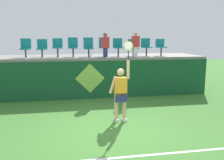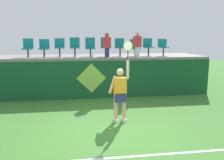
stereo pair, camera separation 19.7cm
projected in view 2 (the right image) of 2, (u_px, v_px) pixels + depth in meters
name	position (u px, v px, depth m)	size (l,w,h in m)	color
ground_plane	(113.00, 131.00, 6.69)	(40.00, 40.00, 0.00)	#3D752D
court_back_wall	(100.00, 79.00, 10.22)	(10.02, 0.20, 1.63)	#144C28
spectator_platform	(97.00, 57.00, 11.29)	(10.02, 2.61, 0.12)	gray
court_baseline_stripe	(123.00, 157.00, 5.19)	(9.02, 0.08, 0.01)	white
tennis_player	(120.00, 92.00, 7.30)	(0.75, 0.27, 2.50)	white
tennis_ball	(110.00, 129.00, 6.71)	(0.07, 0.07, 0.07)	#D1E533
water_bottle	(93.00, 55.00, 10.15)	(0.07, 0.07, 0.23)	white
stadium_chair_0	(28.00, 47.00, 10.32)	(0.44, 0.42, 0.82)	#38383D
stadium_chair_1	(44.00, 47.00, 10.42)	(0.44, 0.42, 0.79)	#38383D
stadium_chair_2	(60.00, 46.00, 10.51)	(0.44, 0.42, 0.83)	#38383D
stadium_chair_3	(75.00, 46.00, 10.61)	(0.44, 0.42, 0.87)	#38383D
stadium_chair_4	(90.00, 46.00, 10.72)	(0.44, 0.42, 0.86)	#38383D
stadium_chair_5	(106.00, 46.00, 10.81)	(0.44, 0.42, 0.87)	#38383D
stadium_chair_6	(120.00, 46.00, 10.91)	(0.44, 0.42, 0.83)	#38383D
stadium_chair_7	(135.00, 47.00, 11.02)	(0.44, 0.42, 0.79)	#38383D
stadium_chair_8	(148.00, 46.00, 11.10)	(0.44, 0.42, 0.83)	#38383D
stadium_chair_9	(163.00, 46.00, 11.20)	(0.44, 0.42, 0.80)	#38383D
spectator_0	(107.00, 44.00, 10.37)	(0.34, 0.20, 1.08)	navy
spectator_1	(137.00, 44.00, 10.56)	(0.34, 0.20, 1.11)	white
wall_signage_mount	(92.00, 99.00, 10.21)	(1.27, 0.01, 1.53)	#144C28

